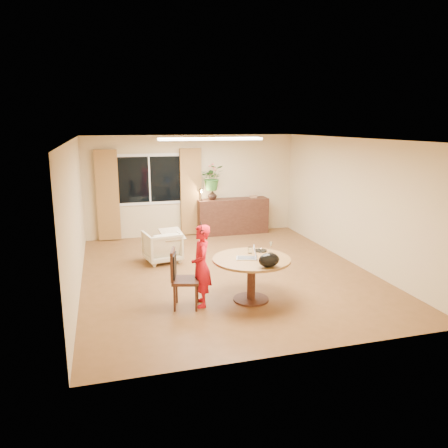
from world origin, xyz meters
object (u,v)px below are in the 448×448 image
object	(u,v)px
dining_table	(251,267)
armchair	(162,246)
child	(201,266)
sideboard	(233,216)
dining_chair	(186,279)

from	to	relation	value
dining_table	armchair	xyz separation A→B (m)	(-1.13, 2.50, -0.24)
child	sideboard	distance (m)	4.80
dining_chair	armchair	xyz separation A→B (m)	(-0.04, 2.50, -0.15)
child	armchair	world-z (taller)	child
dining_chair	child	xyz separation A→B (m)	(0.26, 0.02, 0.19)
sideboard	dining_chair	bearing A→B (deg)	-115.47
armchair	sideboard	size ratio (longest dim) A/B	0.39
armchair	sideboard	distance (m)	2.90
child	dining_chair	bearing A→B (deg)	-79.20
sideboard	armchair	bearing A→B (deg)	-137.94
dining_table	dining_chair	world-z (taller)	dining_chair
dining_chair	child	distance (m)	0.32
dining_chair	armchair	size ratio (longest dim) A/B	1.31
armchair	sideboard	bearing A→B (deg)	-148.23
child	armchair	bearing A→B (deg)	-166.77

